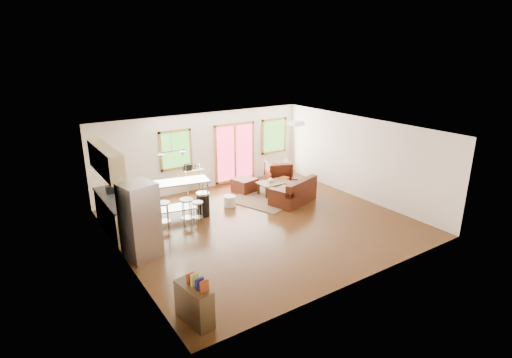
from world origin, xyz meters
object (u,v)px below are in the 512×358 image
island (179,192)px  loveseat (294,193)px  armchair (278,170)px  ottoman (245,185)px  kitchen_cart (192,173)px  rug (271,196)px  refrigerator (140,221)px  coffee_table (274,183)px

island → loveseat: bearing=-16.0°
armchair → ottoman: 1.54m
armchair → ottoman: size_ratio=1.30×
loveseat → kitchen_cart: kitchen_cart is taller
island → kitchen_cart: 2.03m
island → ottoman: bearing=16.0°
island → armchair: bearing=12.5°
rug → refrigerator: size_ratio=1.38×
armchair → ottoman: (-1.51, -0.16, -0.21)m
refrigerator → kitchen_cart: refrigerator is taller
coffee_table → armchair: bearing=47.4°
loveseat → armchair: (0.78, 1.89, 0.12)m
loveseat → ottoman: bearing=94.9°
island → kitchen_cart: bearing=54.7°
armchair → refrigerator: (-5.82, -2.61, 0.46)m
rug → refrigerator: bearing=-162.0°
rug → loveseat: size_ratio=1.48×
refrigerator → kitchen_cart: (2.83, 3.35, -0.22)m
rug → armchair: bearing=45.5°
rug → refrigerator: 5.11m
ottoman → kitchen_cart: kitchen_cart is taller
loveseat → kitchen_cart: 3.45m
armchair → island: bearing=32.9°
ottoman → loveseat: bearing=-67.1°
rug → armchair: size_ratio=2.83×
coffee_table → kitchen_cart: bearing=142.2°
coffee_table → island: (-3.32, 0.00, 0.36)m
rug → kitchen_cart: bearing=137.6°
coffee_table → island: island is taller
coffee_table → armchair: size_ratio=1.25×
refrigerator → armchair: bearing=11.6°
armchair → island: (-4.16, -0.92, 0.29)m
refrigerator → island: bearing=33.0°
rug → island: (-3.13, 0.13, 0.72)m
loveseat → island: size_ratio=0.95×
armchair → kitchen_cart: size_ratio=0.88×
ottoman → refrigerator: refrigerator is taller
ottoman → rug: bearing=-61.6°
rug → loveseat: (0.25, -0.84, 0.30)m
loveseat → coffee_table: bearing=76.0°
loveseat → coffee_table: loveseat is taller
coffee_table → armchair: 1.26m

